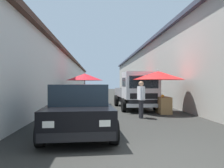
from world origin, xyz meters
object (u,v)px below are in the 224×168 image
fruit_stall_near_left (159,79)px  parked_scooter (81,96)px  delivery_truck (137,91)px  hatchback_car (80,108)px  fruit_stall_far_right (137,79)px  fruit_stall_near_right (84,80)px  vendor_by_crates (130,89)px  vendor_in_shade (141,97)px

fruit_stall_near_left → parked_scooter: 8.22m
delivery_truck → hatchback_car: bearing=153.3°
fruit_stall_far_right → fruit_stall_near_right: bearing=123.9°
vendor_by_crates → vendor_in_shade: 12.52m
vendor_in_shade → parked_scooter: bearing=20.7°
fruit_stall_far_right → hatchback_car: fruit_stall_far_right is taller
hatchback_car → vendor_by_crates: (15.07, -3.78, 0.24)m
fruit_stall_far_right → delivery_truck: size_ratio=0.48×
hatchback_car → delivery_truck: bearing=-26.7°
fruit_stall_near_right → vendor_in_shade: fruit_stall_near_right is taller
delivery_truck → parked_scooter: (5.54, 3.53, -0.59)m
fruit_stall_far_right → delivery_truck: 6.93m
delivery_truck → vendor_by_crates: bearing=-6.1°
hatchback_car → parked_scooter: hatchback_car is taller
fruit_stall_near_right → hatchback_car: bearing=-177.5°
fruit_stall_near_right → vendor_by_crates: bearing=-35.8°
hatchback_car → vendor_in_shade: vendor_in_shade is taller
fruit_stall_near_right → vendor_by_crates: size_ratio=1.56×
delivery_truck → fruit_stall_near_right: bearing=39.8°
fruit_stall_far_right → hatchback_car: (-12.25, 4.01, -1.10)m
fruit_stall_far_right → fruit_stall_near_left: bearing=177.0°
fruit_stall_near_left → hatchback_car: (-4.16, 3.58, -0.96)m
hatchback_car → vendor_in_shade: 3.56m
hatchback_car → parked_scooter: bearing=4.0°
delivery_truck → fruit_stall_near_left: bearing=-148.1°
fruit_stall_near_left → delivery_truck: bearing=31.9°
vendor_by_crates → hatchback_car: bearing=165.9°
fruit_stall_near_right → hatchback_car: 9.34m
fruit_stall_near_left → hatchback_car: 5.57m
hatchback_car → fruit_stall_near_left: bearing=-40.7°
vendor_by_crates → parked_scooter: (-4.05, 4.55, -0.53)m
fruit_stall_near_right → fruit_stall_far_right: (2.97, -4.42, 0.12)m
parked_scooter → vendor_by_crates: bearing=-48.3°
vendor_in_shade → fruit_stall_near_left: bearing=-38.0°
hatchback_car → parked_scooter: size_ratio=2.37×
delivery_truck → vendor_in_shade: size_ratio=3.16×
vendor_by_crates → parked_scooter: vendor_by_crates is taller
delivery_truck → parked_scooter: size_ratio=2.96×
fruit_stall_far_right → vendor_in_shade: bearing=170.4°
vendor_by_crates → vendor_in_shade: (-12.44, 1.39, -0.07)m
fruit_stall_near_left → hatchback_car: bearing=139.3°
fruit_stall_near_left → delivery_truck: size_ratio=0.53×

